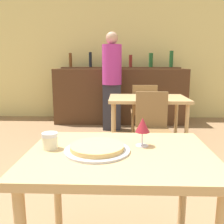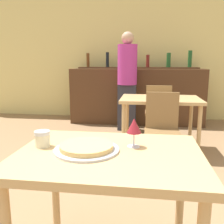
{
  "view_description": "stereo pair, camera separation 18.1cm",
  "coord_description": "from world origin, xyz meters",
  "px_view_note": "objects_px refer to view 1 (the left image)",
  "views": [
    {
      "loc": [
        0.0,
        -1.22,
        1.2
      ],
      "look_at": [
        -0.06,
        0.55,
        0.85
      ],
      "focal_mm": 40.0,
      "sensor_mm": 36.0,
      "label": 1
    },
    {
      "loc": [
        0.18,
        -1.21,
        1.2
      ],
      "look_at": [
        -0.06,
        0.55,
        0.85
      ],
      "focal_mm": 40.0,
      "sensor_mm": 36.0,
      "label": 2
    }
  ],
  "objects_px": {
    "chair_far_side_front": "(152,124)",
    "person_standing": "(112,78)",
    "pizza_tray": "(97,148)",
    "chair_far_side_back": "(144,108)",
    "cheese_shaker": "(50,141)",
    "wine_glass": "(142,126)"
  },
  "relations": [
    {
      "from": "pizza_tray",
      "to": "wine_glass",
      "type": "relative_size",
      "value": 2.14
    },
    {
      "from": "person_standing",
      "to": "wine_glass",
      "type": "xyz_separation_m",
      "value": [
        0.27,
        -3.1,
        -0.07
      ]
    },
    {
      "from": "cheese_shaker",
      "to": "wine_glass",
      "type": "distance_m",
      "value": 0.5
    },
    {
      "from": "chair_far_side_front",
      "to": "pizza_tray",
      "type": "xyz_separation_m",
      "value": [
        -0.49,
        -1.63,
        0.27
      ]
    },
    {
      "from": "person_standing",
      "to": "wine_glass",
      "type": "bearing_deg",
      "value": -84.97
    },
    {
      "from": "chair_far_side_front",
      "to": "chair_far_side_back",
      "type": "distance_m",
      "value": 1.06
    },
    {
      "from": "pizza_tray",
      "to": "cheese_shaker",
      "type": "bearing_deg",
      "value": 173.15
    },
    {
      "from": "chair_far_side_back",
      "to": "person_standing",
      "type": "height_order",
      "value": "person_standing"
    },
    {
      "from": "cheese_shaker",
      "to": "person_standing",
      "type": "xyz_separation_m",
      "value": [
        0.22,
        3.16,
        0.14
      ]
    },
    {
      "from": "chair_far_side_back",
      "to": "cheese_shaker",
      "type": "distance_m",
      "value": 2.78
    },
    {
      "from": "chair_far_side_back",
      "to": "wine_glass",
      "type": "distance_m",
      "value": 2.64
    },
    {
      "from": "chair_far_side_front",
      "to": "pizza_tray",
      "type": "distance_m",
      "value": 1.73
    },
    {
      "from": "chair_far_side_back",
      "to": "cheese_shaker",
      "type": "relative_size",
      "value": 9.77
    },
    {
      "from": "cheese_shaker",
      "to": "wine_glass",
      "type": "xyz_separation_m",
      "value": [
        0.49,
        0.06,
        0.07
      ]
    },
    {
      "from": "chair_far_side_front",
      "to": "chair_far_side_back",
      "type": "xyz_separation_m",
      "value": [
        0.0,
        1.06,
        0.0
      ]
    },
    {
      "from": "chair_far_side_back",
      "to": "person_standing",
      "type": "distance_m",
      "value": 0.85
    },
    {
      "from": "chair_far_side_front",
      "to": "cheese_shaker",
      "type": "relative_size",
      "value": 9.77
    },
    {
      "from": "chair_far_side_back",
      "to": "cheese_shaker",
      "type": "bearing_deg",
      "value": 74.28
    },
    {
      "from": "chair_far_side_front",
      "to": "person_standing",
      "type": "distance_m",
      "value": 1.7
    },
    {
      "from": "chair_far_side_front",
      "to": "person_standing",
      "type": "relative_size",
      "value": 0.5
    },
    {
      "from": "chair_far_side_front",
      "to": "cheese_shaker",
      "type": "xyz_separation_m",
      "value": [
        -0.75,
        -1.6,
        0.3
      ]
    },
    {
      "from": "chair_far_side_back",
      "to": "wine_glass",
      "type": "xyz_separation_m",
      "value": [
        -0.25,
        -2.6,
        0.37
      ]
    }
  ]
}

